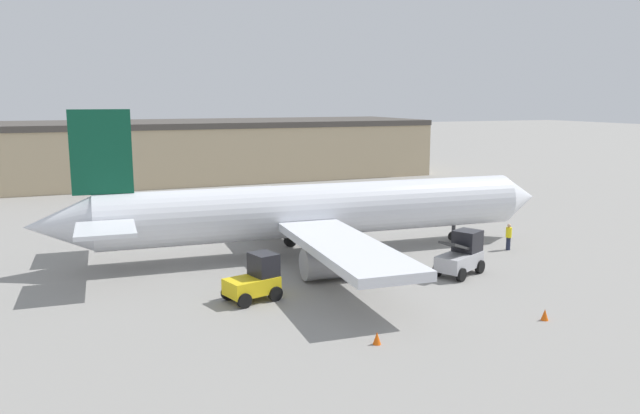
{
  "coord_description": "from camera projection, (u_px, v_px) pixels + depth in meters",
  "views": [
    {
      "loc": [
        -15.55,
        -38.4,
        10.42
      ],
      "look_at": [
        0.0,
        0.0,
        3.16
      ],
      "focal_mm": 35.0,
      "sensor_mm": 36.0,
      "label": 1
    }
  ],
  "objects": [
    {
      "name": "safety_cone_far",
      "position": [
        377.0,
        338.0,
        26.68
      ],
      "size": [
        0.36,
        0.36,
        0.55
      ],
      "color": "#EF590F",
      "rests_on": "ground_plane"
    },
    {
      "name": "baggage_tug",
      "position": [
        256.0,
        279.0,
        32.49
      ],
      "size": [
        3.05,
        2.54,
        2.41
      ],
      "rotation": [
        0.0,
        0.0,
        0.28
      ],
      "color": "yellow",
      "rests_on": "ground_plane"
    },
    {
      "name": "airplane",
      "position": [
        308.0,
        212.0,
        41.82
      ],
      "size": [
        35.69,
        29.99,
        9.77
      ],
      "rotation": [
        0.0,
        0.0,
        -0.05
      ],
      "color": "silver",
      "rests_on": "ground_plane"
    },
    {
      "name": "ground_crew_worker",
      "position": [
        509.0,
        236.0,
        43.17
      ],
      "size": [
        0.41,
        0.41,
        1.85
      ],
      "rotation": [
        0.0,
        0.0,
        3.93
      ],
      "color": "#1E2338",
      "rests_on": "ground_plane"
    },
    {
      "name": "terminal_building",
      "position": [
        155.0,
        151.0,
        79.34
      ],
      "size": [
        70.47,
        17.81,
        7.5
      ],
      "color": "tan",
      "rests_on": "ground_plane"
    },
    {
      "name": "ground_plane",
      "position": [
        320.0,
        252.0,
        42.6
      ],
      "size": [
        400.0,
        400.0,
        0.0
      ],
      "primitive_type": "plane",
      "color": "gray"
    },
    {
      "name": "belt_loader_truck",
      "position": [
        462.0,
        255.0,
        37.23
      ],
      "size": [
        3.63,
        3.03,
        2.56
      ],
      "rotation": [
        0.0,
        0.0,
        0.47
      ],
      "color": "#B2B2B7",
      "rests_on": "ground_plane"
    },
    {
      "name": "safety_cone_near",
      "position": [
        545.0,
        315.0,
        29.58
      ],
      "size": [
        0.36,
        0.36,
        0.55
      ],
      "color": "#EF590F",
      "rests_on": "ground_plane"
    }
  ]
}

